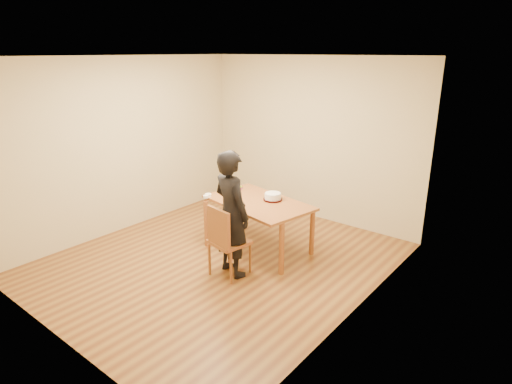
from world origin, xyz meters
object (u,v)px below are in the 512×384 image
Objects in this scene: cake_plate at (273,199)px; person at (231,214)px; dining_chair at (230,242)px; dining_table at (258,203)px; cake at (273,196)px.

person is (0.02, -0.90, 0.06)m from cake_plate.
cake_plate reaches higher than dining_chair.
dining_table is 0.92× the size of person.
dining_table is 3.46× the size of dining_chair.
dining_table is at bearing -65.12° from person.
dining_chair is at bearing -88.65° from cake_plate.
dining_table is 0.84m from dining_chair.
dining_table is at bearing -126.55° from cake.
dining_table is 0.23m from cake.
cake_plate is 0.17× the size of person.
cake is (0.00, 0.00, 0.05)m from cake_plate.
person is (0.15, -0.73, 0.09)m from dining_table.
dining_table is at bearing -126.55° from cake_plate.
dining_chair is 1.00m from cake_plate.
dining_table is 6.45× the size of cake.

